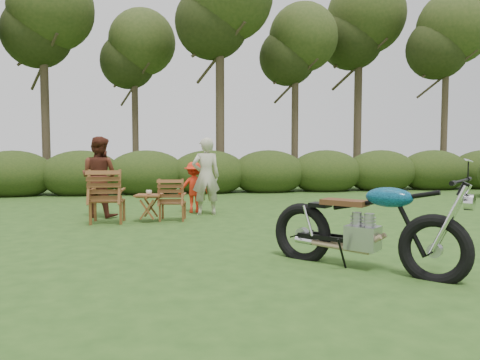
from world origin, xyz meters
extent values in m
plane|color=#264717|center=(0.00, 0.00, 0.00)|extent=(80.00, 80.00, 0.00)
cylinder|color=#372C1E|center=(-5.50, 11.10, 3.60)|extent=(0.28, 0.28, 7.20)
sphere|color=#2A3B16|center=(-5.50, 11.10, 5.84)|extent=(2.88, 2.88, 2.88)
cylinder|color=#372C1E|center=(-2.50, 12.20, 3.15)|extent=(0.24, 0.24, 6.30)
sphere|color=#2A3B16|center=(-2.50, 12.20, 5.11)|extent=(2.52, 2.52, 2.52)
cylinder|color=#372C1E|center=(0.50, 10.00, 3.83)|extent=(0.30, 0.30, 7.65)
sphere|color=#2A3B16|center=(0.50, 10.00, 6.21)|extent=(3.06, 3.06, 3.06)
cylinder|color=#372C1E|center=(3.50, 11.10, 3.24)|extent=(0.26, 0.26, 6.48)
sphere|color=#2A3B16|center=(3.50, 11.10, 5.26)|extent=(2.59, 2.59, 2.59)
cylinder|color=#372C1E|center=(6.50, 12.20, 3.96)|extent=(0.32, 0.32, 7.92)
sphere|color=#2A3B16|center=(6.50, 12.20, 6.42)|extent=(3.17, 3.17, 3.17)
cylinder|color=#372C1E|center=(9.00, 10.00, 3.42)|extent=(0.24, 0.24, 6.84)
sphere|color=#2A3B16|center=(9.00, 10.00, 5.55)|extent=(2.74, 2.74, 2.74)
ellipsoid|color=#203413|center=(-6.00, 9.00, 0.63)|extent=(2.52, 1.68, 1.51)
ellipsoid|color=#203413|center=(-4.00, 9.00, 0.63)|extent=(2.52, 1.68, 1.51)
ellipsoid|color=#203413|center=(-2.00, 9.00, 0.63)|extent=(2.52, 1.68, 1.51)
ellipsoid|color=#203413|center=(0.00, 9.00, 0.63)|extent=(2.52, 1.68, 1.51)
ellipsoid|color=#203413|center=(2.00, 9.00, 0.63)|extent=(2.52, 1.68, 1.51)
ellipsoid|color=#203413|center=(4.00, 9.00, 0.63)|extent=(2.52, 1.68, 1.51)
ellipsoid|color=#203413|center=(6.00, 9.00, 0.63)|extent=(2.52, 1.68, 1.51)
ellipsoid|color=#203413|center=(8.00, 9.00, 0.63)|extent=(2.52, 1.68, 1.51)
imported|color=beige|center=(-1.76, 3.15, 0.59)|extent=(0.12, 0.12, 0.09)
imported|color=#BDB99C|center=(-0.55, 4.01, 0.00)|extent=(0.64, 0.44, 1.69)
imported|color=#542418|center=(-2.81, 4.02, 0.00)|extent=(1.03, 0.94, 1.71)
imported|color=red|center=(-0.79, 4.38, 0.00)|extent=(0.75, 0.43, 1.15)
camera|label=1|loc=(-1.49, -6.19, 1.48)|focal=35.00mm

